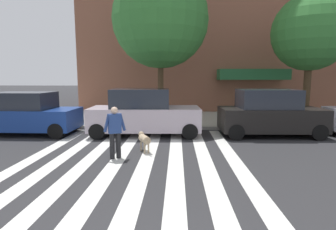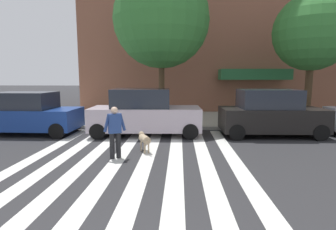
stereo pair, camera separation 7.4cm
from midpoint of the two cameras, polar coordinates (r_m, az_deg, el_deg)
name	(u,v)px [view 1 (the left image)]	position (r m, az deg, el deg)	size (l,w,h in m)	color
ground_plane	(154,166)	(7.84, -3.24, -10.86)	(160.00, 160.00, 0.00)	#2B2B2D
sidewalk_far	(166,119)	(16.12, -0.51, -0.80)	(80.00, 6.00, 0.15)	#AFADA3
crosswalk_stripes	(129,166)	(7.94, -8.60, -10.67)	(6.75, 10.45, 0.01)	silver
parked_car_near_curb	(27,114)	(13.59, -28.10, 0.22)	(4.41, 2.10, 1.89)	navy
parked_car_behind_first	(144,113)	(11.85, -5.35, 0.36)	(4.86, 2.16, 2.05)	#BDADBA
parked_car_third_in_line	(270,114)	(12.41, 20.72, 0.25)	(4.37, 2.03, 2.03)	black
street_tree_nearest	(160,20)	(14.81, -1.78, 19.64)	(5.04, 5.04, 7.91)	#4C3823
street_tree_middle	(311,33)	(16.19, 28.06, 15.25)	(3.95, 3.95, 6.68)	#4C3823
pedestrian_dog_walker	(115,130)	(8.50, -11.53, -3.07)	(0.68, 0.38, 1.64)	black
dog_on_leash	(144,139)	(9.24, -5.37, -5.12)	(0.53, 0.94, 0.65)	tan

